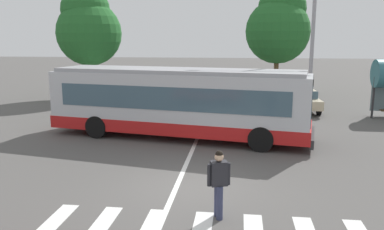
# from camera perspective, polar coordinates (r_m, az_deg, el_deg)

# --- Properties ---
(ground_plane) EXTENTS (160.00, 160.00, 0.00)m
(ground_plane) POSITION_cam_1_polar(r_m,az_deg,el_deg) (11.77, -0.06, -10.56)
(ground_plane) COLOR #514F4C
(city_transit_bus) EXTENTS (11.83, 4.59, 3.06)m
(city_transit_bus) POSITION_cam_1_polar(r_m,az_deg,el_deg) (17.18, -2.10, 1.87)
(city_transit_bus) COLOR black
(city_transit_bus) RESTS_ON ground_plane
(pedestrian_crossing_street) EXTENTS (0.55, 0.37, 1.72)m
(pedestrian_crossing_street) POSITION_cam_1_polar(r_m,az_deg,el_deg) (9.59, 3.94, -9.54)
(pedestrian_crossing_street) COLOR #333856
(pedestrian_crossing_street) RESTS_ON ground_plane
(parked_car_white) EXTENTS (2.03, 4.58, 1.35)m
(parked_car_white) POSITION_cam_1_polar(r_m,az_deg,el_deg) (26.58, -14.59, 3.02)
(parked_car_white) COLOR black
(parked_car_white) RESTS_ON ground_plane
(parked_car_black) EXTENTS (1.96, 4.54, 1.35)m
(parked_car_black) POSITION_cam_1_polar(r_m,az_deg,el_deg) (25.37, -9.36, 2.86)
(parked_car_black) COLOR black
(parked_car_black) RESTS_ON ground_plane
(parked_car_teal) EXTENTS (1.90, 4.52, 1.35)m
(parked_car_teal) POSITION_cam_1_polar(r_m,az_deg,el_deg) (24.81, -3.40, 2.80)
(parked_car_teal) COLOR black
(parked_car_teal) RESTS_ON ground_plane
(parked_car_red) EXTENTS (1.90, 4.51, 1.35)m
(parked_car_red) POSITION_cam_1_polar(r_m,az_deg,el_deg) (24.28, 2.59, 2.63)
(parked_car_red) COLOR black
(parked_car_red) RESTS_ON ground_plane
(parked_car_blue) EXTENTS (2.05, 4.59, 1.35)m
(parked_car_blue) POSITION_cam_1_polar(r_m,az_deg,el_deg) (24.25, 9.36, 2.48)
(parked_car_blue) COLOR black
(parked_car_blue) RESTS_ON ground_plane
(parked_car_champagne) EXTENTS (1.99, 4.56, 1.35)m
(parked_car_champagne) POSITION_cam_1_polar(r_m,az_deg,el_deg) (24.69, 15.56, 2.37)
(parked_car_champagne) COLOR black
(parked_car_champagne) RESTS_ON ground_plane
(twin_arm_street_lamp) EXTENTS (5.21, 0.32, 9.24)m
(twin_arm_street_lamp) POSITION_cam_1_polar(r_m,az_deg,el_deg) (22.02, 17.46, 14.19)
(twin_arm_street_lamp) COLOR #939399
(twin_arm_street_lamp) RESTS_ON ground_plane
(background_tree_left) EXTENTS (4.66, 4.66, 8.11)m
(background_tree_left) POSITION_cam_1_polar(r_m,az_deg,el_deg) (29.74, -14.99, 12.41)
(background_tree_left) COLOR brown
(background_tree_left) RESTS_ON ground_plane
(background_tree_right) EXTENTS (4.87, 4.87, 8.42)m
(background_tree_right) POSITION_cam_1_polar(r_m,az_deg,el_deg) (31.05, 12.63, 12.78)
(background_tree_right) COLOR brown
(background_tree_right) RESTS_ON ground_plane
(lane_center_line) EXTENTS (0.16, 24.00, 0.01)m
(lane_center_line) POSITION_cam_1_polar(r_m,az_deg,el_deg) (13.68, -0.93, -7.39)
(lane_center_line) COLOR silver
(lane_center_line) RESTS_ON ground_plane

